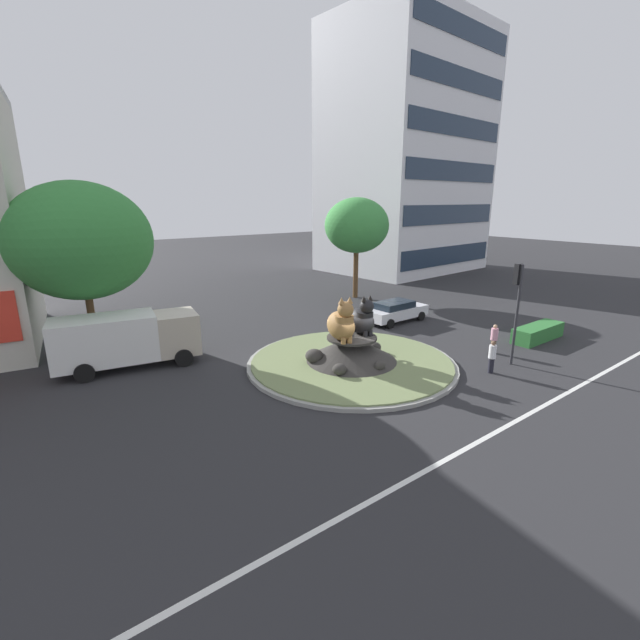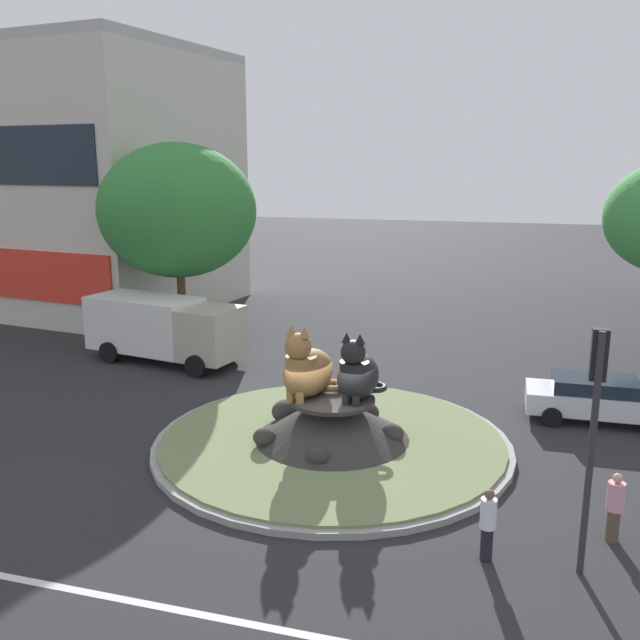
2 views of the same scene
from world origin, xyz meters
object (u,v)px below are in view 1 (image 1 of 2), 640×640
Objects in this scene: office_tower at (406,154)px; cat_statue_black at (362,319)px; pedestrian_pink_shirt at (494,338)px; second_tree_near_tower at (81,241)px; sedan_on_far_lane at (396,311)px; pedestrian_white_shirt at (492,356)px; delivery_box_truck at (127,338)px; broadleaf_tree_behind_island at (357,226)px; cat_statue_tabby at (342,324)px; traffic_light_mast at (517,295)px.

cat_statue_black is at bearing -144.85° from office_tower.
office_tower reaches higher than pedestrian_pink_shirt.
sedan_on_far_lane is (17.97, -5.69, -5.34)m from second_tree_near_tower.
cat_statue_black is 15.20m from second_tree_near_tower.
second_tree_near_tower is (-36.47, -10.95, -7.22)m from office_tower.
delivery_box_truck is at bearing 61.33° from pedestrian_white_shirt.
pedestrian_pink_shirt reaches higher than sedan_on_far_lane.
broadleaf_tree_behind_island is 21.10m from second_tree_near_tower.
office_tower is 5.55× the size of sedan_on_far_lane.
second_tree_near_tower is at bearing -121.76° from cat_statue_tabby.
office_tower reaches higher than cat_statue_black.
sedan_on_far_lane is (0.45, 7.77, -0.07)m from pedestrian_pink_shirt.
traffic_light_mast is 17.54m from broadleaf_tree_behind_island.
traffic_light_mast is 33.93m from office_tower.
delivery_box_truck is at bearing -164.95° from broadleaf_tree_behind_island.
cat_statue_tabby reaches higher than delivery_box_truck.
cat_statue_black reaches higher than delivery_box_truck.
pedestrian_white_shirt is 1.00× the size of pedestrian_pink_shirt.
cat_statue_black is 0.41× the size of traffic_light_mast.
office_tower reaches higher than delivery_box_truck.
second_tree_near_tower is at bearing 130.45° from pedestrian_pink_shirt.
second_tree_near_tower is at bearing 49.58° from traffic_light_mast.
pedestrian_white_shirt is (14.82, -15.02, -5.26)m from second_tree_near_tower.
broadleaf_tree_behind_island reaches higher than traffic_light_mast.
broadleaf_tree_behind_island reaches higher than pedestrian_white_shirt.
pedestrian_white_shirt is 3.11m from pedestrian_pink_shirt.
delivery_box_truck is (-13.93, 11.57, 0.67)m from pedestrian_white_shirt.
pedestrian_white_shirt reaches higher than sedan_on_far_lane.
pedestrian_white_shirt is at bearing 44.00° from cat_statue_black.
office_tower is 2.90× the size of second_tree_near_tower.
cat_statue_tabby is 0.49× the size of sedan_on_far_lane.
second_tree_near_tower is at bearing 55.65° from pedestrian_white_shirt.
traffic_light_mast reaches higher than cat_statue_black.
cat_statue_tabby is 1.42× the size of pedestrian_white_shirt.
second_tree_near_tower is (-21.01, -1.95, 0.01)m from broadleaf_tree_behind_island.
broadleaf_tree_behind_island is at bearing 65.21° from pedestrian_pink_shirt.
cat_statue_tabby is at bearing -133.96° from broadleaf_tree_behind_island.
sedan_on_far_lane is at bearing 126.32° from cat_statue_black.
cat_statue_black is at bearing 49.70° from pedestrian_white_shirt.
pedestrian_white_shirt is (5.52, -4.84, -1.49)m from cat_statue_tabby.
office_tower reaches higher than cat_statue_tabby.
traffic_light_mast is 0.19× the size of office_tower.
traffic_light_mast is 3.35m from pedestrian_white_shirt.
cat_statue_black is (1.49, 0.20, -0.06)m from cat_statue_tabby.
cat_statue_tabby is at bearing -77.20° from cat_statue_black.
pedestrian_white_shirt is at bearing -161.85° from pedestrian_pink_shirt.
cat_statue_tabby is 36.14m from office_tower.
sedan_on_far_lane is (3.14, 9.34, -0.08)m from pedestrian_white_shirt.
pedestrian_pink_shirt is at bearing -102.78° from broadleaf_tree_behind_island.
office_tower is 19.30m from broadleaf_tree_behind_island.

